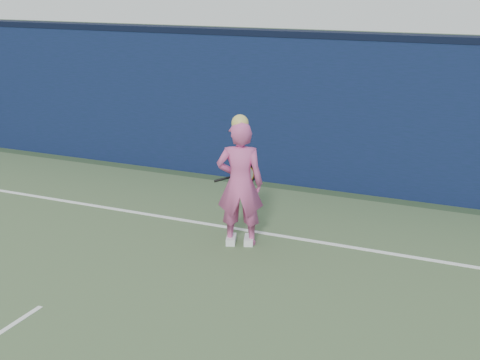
% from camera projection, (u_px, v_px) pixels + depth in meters
% --- Properties ---
extents(backstop_wall, '(24.00, 0.40, 2.50)m').
position_uv_depth(backstop_wall, '(243.00, 107.00, 11.71)').
color(backstop_wall, '#0C1A34').
rests_on(backstop_wall, ground).
extents(wall_cap, '(24.00, 0.42, 0.10)m').
position_uv_depth(wall_cap, '(244.00, 32.00, 11.33)').
color(wall_cap, black).
rests_on(wall_cap, backstop_wall).
extents(player, '(0.72, 0.59, 1.77)m').
position_uv_depth(player, '(240.00, 183.00, 8.77)').
color(player, '#CF5091').
rests_on(player, ground).
extents(racket, '(0.57, 0.25, 0.32)m').
position_uv_depth(racket, '(243.00, 175.00, 9.19)').
color(racket, black).
rests_on(racket, ground).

